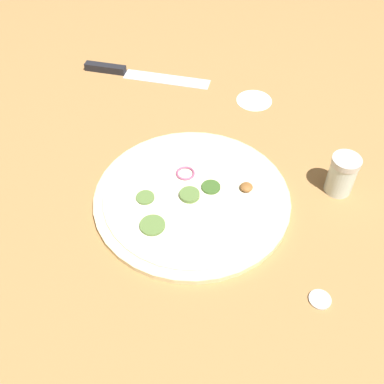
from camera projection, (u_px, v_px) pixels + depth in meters
ground_plane at (192, 200)px, 0.82m from camera, size 3.00×3.00×0.00m
pizza at (192, 197)px, 0.82m from camera, size 0.36×0.36×0.03m
knife at (127, 72)px, 1.10m from camera, size 0.18×0.29×0.02m
spice_jar at (342, 174)px, 0.81m from camera, size 0.05×0.05×0.08m
loose_cap at (320, 299)px, 0.68m from camera, size 0.03×0.03×0.01m
flour_patch at (254, 100)px, 1.03m from camera, size 0.08×0.08×0.00m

